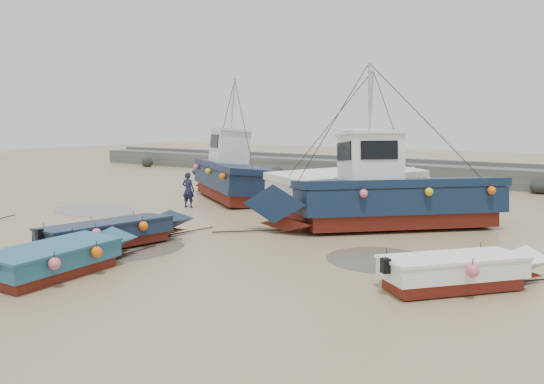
{
  "coord_description": "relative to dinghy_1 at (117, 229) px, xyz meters",
  "views": [
    {
      "loc": [
        12.43,
        -12.09,
        4.08
      ],
      "look_at": [
        1.08,
        4.08,
        1.4
      ],
      "focal_mm": 35.0,
      "sensor_mm": 36.0,
      "label": 1
    }
  ],
  "objects": [
    {
      "name": "person",
      "position": [
        -3.43,
        6.9,
        -0.54
      ],
      "size": [
        0.69,
        0.55,
        1.67
      ],
      "primitive_type": "imported",
      "rotation": [
        0.0,
        0.0,
        3.41
      ],
      "color": "#191A39",
      "rests_on": "ground"
    },
    {
      "name": "dinghy_1",
      "position": [
        0.0,
        0.0,
        0.0
      ],
      "size": [
        2.8,
        6.39,
        1.43
      ],
      "rotation": [
        0.0,
        0.0,
        -0.19
      ],
      "color": "maroon",
      "rests_on": "ground"
    },
    {
      "name": "puddle_a",
      "position": [
        -0.35,
        -0.02,
        -0.54
      ],
      "size": [
        5.25,
        5.25,
        0.01
      ],
      "primitive_type": "cylinder",
      "color": "#615B4E",
      "rests_on": "ground"
    },
    {
      "name": "cabin_boat_1",
      "position": [
        3.58,
        10.55,
        0.78
      ],
      "size": [
        5.37,
        10.42,
        6.22
      ],
      "rotation": [
        0.0,
        0.0,
        -0.35
      ],
      "color": "maroon",
      "rests_on": "ground"
    },
    {
      "name": "dinghy_2",
      "position": [
        1.44,
        -2.86,
        0.01
      ],
      "size": [
        2.2,
        5.65,
        1.43
      ],
      "rotation": [
        0.0,
        0.0,
        0.08
      ],
      "color": "maroon",
      "rests_on": "ground"
    },
    {
      "name": "puddle_c",
      "position": [
        -6.42,
        3.96,
        -0.54
      ],
      "size": [
        4.32,
        4.32,
        0.01
      ],
      "primitive_type": "cylinder",
      "color": "#615B4E",
      "rests_on": "ground"
    },
    {
      "name": "puddle_b",
      "position": [
        7.76,
        3.28,
        -0.54
      ],
      "size": [
        3.11,
        3.11,
        0.01
      ],
      "primitive_type": "cylinder",
      "color": "#615B4E",
      "rests_on": "ground"
    },
    {
      "name": "cabin_boat_0",
      "position": [
        -3.9,
        10.29,
        0.81
      ],
      "size": [
        8.92,
        6.52,
        6.22
      ],
      "rotation": [
        0.0,
        0.0,
        0.98
      ],
      "color": "maroon",
      "rests_on": "ground"
    },
    {
      "name": "puddle_d",
      "position": [
        3.68,
        10.72,
        -0.54
      ],
      "size": [
        5.73,
        5.73,
        0.01
      ],
      "primitive_type": "cylinder",
      "color": "#615B4E",
      "rests_on": "ground"
    },
    {
      "name": "ground",
      "position": [
        1.51,
        1.08,
        -0.54
      ],
      "size": [
        120.0,
        120.0,
        0.0
      ],
      "primitive_type": "plane",
      "color": "#9F8B5E",
      "rests_on": "ground"
    },
    {
      "name": "seawall",
      "position": [
        1.56,
        23.07,
        0.09
      ],
      "size": [
        60.0,
        4.92,
        1.5
      ],
      "color": "#5E5E5A",
      "rests_on": "ground"
    },
    {
      "name": "cabin_boat_2",
      "position": [
        5.94,
        7.63,
        0.77
      ],
      "size": [
        8.82,
        8.71,
        6.22
      ],
      "rotation": [
        0.0,
        0.0,
        2.35
      ],
      "color": "maroon",
      "rests_on": "ground"
    },
    {
      "name": "dinghy_3",
      "position": [
        10.62,
        1.96,
        0.01
      ],
      "size": [
        4.2,
        4.78,
        1.43
      ],
      "rotation": [
        0.0,
        0.0,
        -0.7
      ],
      "color": "maroon",
      "rests_on": "ground"
    }
  ]
}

